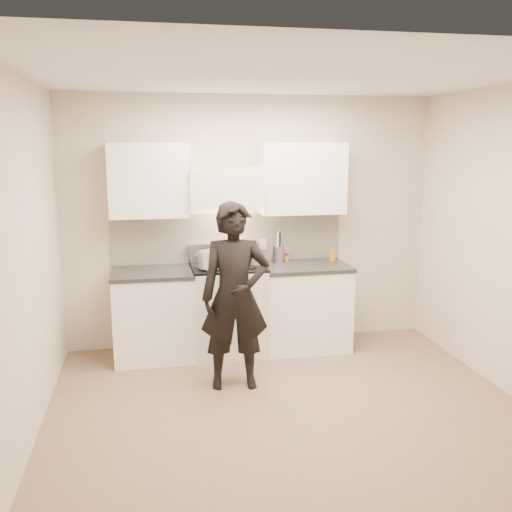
{
  "coord_description": "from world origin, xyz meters",
  "views": [
    {
      "loc": [
        -1.11,
        -4.32,
        2.21
      ],
      "look_at": [
        -0.08,
        1.05,
        1.11
      ],
      "focal_mm": 40.0,
      "sensor_mm": 36.0,
      "label": 1
    }
  ],
  "objects_px": {
    "person": "(235,296)",
    "counter_right": "(304,306)",
    "utensil_crock": "(278,253)",
    "stove": "(229,309)",
    "wok": "(242,252)"
  },
  "relations": [
    {
      "from": "utensil_crock",
      "to": "wok",
      "type": "bearing_deg",
      "value": -171.17
    },
    {
      "from": "counter_right",
      "to": "person",
      "type": "xyz_separation_m",
      "value": [
        -0.89,
        -0.87,
        0.39
      ]
    },
    {
      "from": "wok",
      "to": "utensil_crock",
      "type": "relative_size",
      "value": 1.43
    },
    {
      "from": "stove",
      "to": "utensil_crock",
      "type": "bearing_deg",
      "value": 17.9
    },
    {
      "from": "counter_right",
      "to": "wok",
      "type": "relative_size",
      "value": 1.93
    },
    {
      "from": "person",
      "to": "counter_right",
      "type": "bearing_deg",
      "value": 48.2
    },
    {
      "from": "counter_right",
      "to": "stove",
      "type": "bearing_deg",
      "value": -180.0
    },
    {
      "from": "stove",
      "to": "wok",
      "type": "height_order",
      "value": "wok"
    },
    {
      "from": "utensil_crock",
      "to": "stove",
      "type": "bearing_deg",
      "value": -162.1
    },
    {
      "from": "counter_right",
      "to": "person",
      "type": "bearing_deg",
      "value": -135.83
    },
    {
      "from": "stove",
      "to": "utensil_crock",
      "type": "relative_size",
      "value": 2.88
    },
    {
      "from": "stove",
      "to": "counter_right",
      "type": "relative_size",
      "value": 1.04
    },
    {
      "from": "utensil_crock",
      "to": "person",
      "type": "distance_m",
      "value": 1.24
    },
    {
      "from": "utensil_crock",
      "to": "person",
      "type": "height_order",
      "value": "person"
    },
    {
      "from": "stove",
      "to": "counter_right",
      "type": "distance_m",
      "value": 0.83
    }
  ]
}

